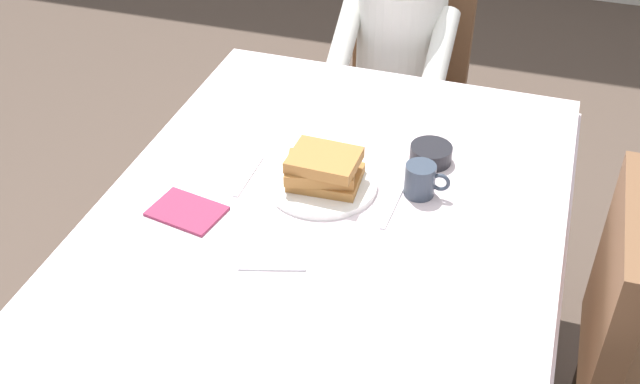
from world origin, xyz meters
TOP-DOWN VIEW (x-y plane):
  - dining_table_main at (0.00, 0.00)m, footprint 1.12×1.52m
  - chair_diner at (-0.06, 1.17)m, footprint 0.44×0.45m
  - diner_person at (-0.06, 1.01)m, footprint 0.40×0.43m
  - plate_breakfast at (-0.05, 0.13)m, footprint 0.28×0.28m
  - breakfast_stack at (-0.04, 0.12)m, footprint 0.20×0.16m
  - cup_coffee at (0.19, 0.17)m, footprint 0.11×0.08m
  - bowl_butter at (0.19, 0.32)m, footprint 0.11×0.11m
  - fork_left_of_plate at (-0.24, 0.11)m, footprint 0.02×0.18m
  - knife_right_of_plate at (0.14, 0.11)m, footprint 0.02×0.20m
  - spoon_near_edge at (-0.06, -0.20)m, footprint 0.15×0.06m
  - napkin_folded at (-0.32, -0.08)m, footprint 0.19×0.15m

SIDE VIEW (x-z plane):
  - chair_diner at x=-0.06m, z-range 0.06..0.99m
  - dining_table_main at x=0.00m, z-range 0.28..1.02m
  - diner_person at x=-0.06m, z-range 0.11..1.23m
  - fork_left_of_plate at x=-0.24m, z-range 0.74..0.74m
  - knife_right_of_plate at x=0.14m, z-range 0.74..0.74m
  - spoon_near_edge at x=-0.06m, z-range 0.74..0.74m
  - napkin_folded at x=-0.32m, z-range 0.74..0.75m
  - plate_breakfast at x=-0.05m, z-range 0.74..0.76m
  - bowl_butter at x=0.19m, z-range 0.74..0.78m
  - cup_coffee at x=0.19m, z-range 0.74..0.83m
  - breakfast_stack at x=-0.04m, z-range 0.76..0.84m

